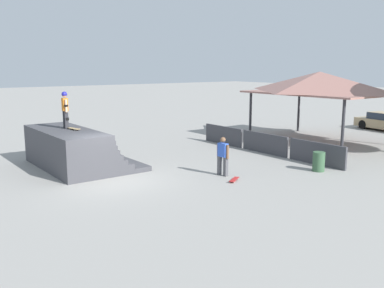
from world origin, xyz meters
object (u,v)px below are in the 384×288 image
skater_on_deck (65,107)px  trash_bin (319,162)px  skateboard_on_ground (234,180)px  bystander_walking (223,154)px  skateboard_on_deck (74,129)px

skater_on_deck → trash_bin: skater_on_deck is taller
skater_on_deck → skateboard_on_ground: bearing=42.2°
bystander_walking → skater_on_deck: bearing=34.0°
trash_bin → skateboard_on_deck: bearing=-129.8°
skateboard_on_ground → bystander_walking: bearing=-134.5°
skater_on_deck → skateboard_on_deck: skater_on_deck is taller
bystander_walking → trash_bin: (1.94, 3.83, -0.48)m
skater_on_deck → bystander_walking: 7.44m
skater_on_deck → skateboard_on_deck: 1.16m
skateboard_on_ground → trash_bin: trash_bin is taller
skater_on_deck → skateboard_on_ground: size_ratio=2.00×
skater_on_deck → skateboard_on_ground: skater_on_deck is taller
bystander_walking → trash_bin: 4.32m
skater_on_deck → skateboard_on_ground: (6.60, 4.29, -2.63)m
skateboard_on_deck → skateboard_on_ground: size_ratio=1.02×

